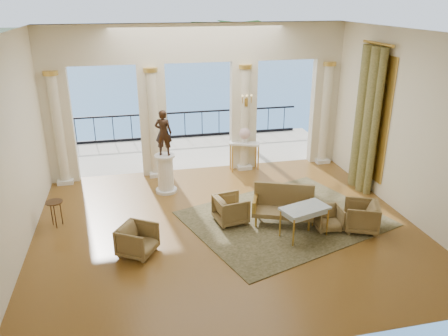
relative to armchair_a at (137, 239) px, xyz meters
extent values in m
plane|color=#4A2E0F|center=(2.13, 0.73, -0.37)|extent=(9.00, 9.00, 0.00)
plane|color=white|center=(2.13, -3.27, 1.88)|extent=(9.00, 0.00, 9.00)
plane|color=white|center=(-2.37, 0.73, 1.88)|extent=(0.00, 8.00, 8.00)
plane|color=white|center=(6.63, 0.73, 1.88)|extent=(0.00, 8.00, 8.00)
plane|color=white|center=(2.13, 0.73, 4.13)|extent=(9.00, 9.00, 0.00)
cube|color=beige|center=(2.13, 4.58, 3.58)|extent=(9.00, 0.30, 1.10)
cube|color=beige|center=(-1.97, 4.58, 1.33)|extent=(0.80, 0.30, 3.40)
cylinder|color=beige|center=(-1.97, 4.40, 1.23)|extent=(0.28, 0.28, 3.20)
cylinder|color=gold|center=(-1.97, 4.40, 2.88)|extent=(0.40, 0.40, 0.12)
cube|color=silver|center=(-1.97, 4.40, -0.31)|extent=(0.45, 0.45, 0.12)
cube|color=beige|center=(0.73, 4.58, 1.33)|extent=(0.80, 0.30, 3.40)
cylinder|color=beige|center=(0.73, 4.40, 1.23)|extent=(0.28, 0.28, 3.20)
cylinder|color=gold|center=(0.73, 4.40, 2.88)|extent=(0.40, 0.40, 0.12)
cube|color=silver|center=(0.73, 4.40, -0.31)|extent=(0.45, 0.45, 0.12)
cube|color=beige|center=(3.53, 4.58, 1.33)|extent=(0.80, 0.30, 3.40)
cylinder|color=beige|center=(3.53, 4.40, 1.23)|extent=(0.28, 0.28, 3.20)
cylinder|color=gold|center=(3.53, 4.40, 2.88)|extent=(0.40, 0.40, 0.12)
cube|color=silver|center=(3.53, 4.40, -0.31)|extent=(0.45, 0.45, 0.12)
cube|color=beige|center=(6.23, 4.58, 1.33)|extent=(0.80, 0.30, 3.40)
cylinder|color=beige|center=(6.23, 4.40, 1.23)|extent=(0.28, 0.28, 3.20)
cylinder|color=gold|center=(6.23, 4.40, 2.88)|extent=(0.40, 0.40, 0.12)
cube|color=silver|center=(6.23, 4.40, -0.31)|extent=(0.45, 0.45, 0.12)
cube|color=#B7AD99|center=(2.13, 6.53, -0.42)|extent=(10.00, 3.60, 0.10)
cube|color=black|center=(2.13, 8.13, 0.63)|extent=(9.00, 0.06, 0.06)
cube|color=black|center=(2.13, 8.13, -0.32)|extent=(9.00, 0.06, 0.10)
cylinder|color=black|center=(2.13, 8.13, 0.13)|extent=(0.03, 0.03, 1.00)
cylinder|color=black|center=(-1.97, 8.13, 0.13)|extent=(0.03, 0.03, 1.00)
cylinder|color=black|center=(6.23, 8.13, 0.13)|extent=(0.03, 0.03, 1.00)
cylinder|color=#4C3823|center=(4.13, 7.33, 1.73)|extent=(0.20, 0.20, 4.20)
plane|color=#245D92|center=(2.13, 60.73, -6.37)|extent=(160.00, 160.00, 0.00)
cylinder|color=brown|center=(6.43, 1.78, 1.63)|extent=(0.26, 0.26, 4.00)
cylinder|color=brown|center=(6.39, 2.23, 1.63)|extent=(0.32, 0.32, 4.00)
cylinder|color=brown|center=(6.43, 2.68, 1.63)|extent=(0.26, 0.26, 4.00)
cylinder|color=gold|center=(6.48, 2.23, 3.68)|extent=(0.08, 1.40, 0.08)
cube|color=gold|center=(6.60, 2.23, 1.73)|extent=(0.04, 1.60, 3.40)
cube|color=gold|center=(3.53, 4.26, 1.83)|extent=(0.10, 0.04, 0.25)
cylinder|color=gold|center=(3.39, 4.18, 1.93)|extent=(0.02, 0.02, 0.22)
cylinder|color=gold|center=(3.53, 4.18, 1.93)|extent=(0.02, 0.02, 0.22)
cylinder|color=gold|center=(3.67, 4.18, 1.93)|extent=(0.02, 0.02, 0.22)
cube|color=#2D3017|center=(3.63, 0.82, -0.36)|extent=(5.43, 4.80, 0.02)
imported|color=#4A3723|center=(0.00, 0.00, 0.00)|extent=(0.94, 0.96, 0.73)
imported|color=#4A3723|center=(4.46, 0.13, -0.05)|extent=(0.65, 0.61, 0.63)
imported|color=#4A3723|center=(5.20, -0.07, 0.02)|extent=(0.95, 0.97, 0.78)
imported|color=#4A3723|center=(2.28, 0.97, 0.01)|extent=(0.80, 0.83, 0.75)
cube|color=#4A3723|center=(3.48, 0.57, -0.04)|extent=(1.57, 1.09, 0.11)
cube|color=#4A3723|center=(3.58, 0.83, 0.30)|extent=(1.39, 0.62, 0.59)
cube|color=gold|center=(2.85, 0.82, 0.15)|extent=(0.30, 0.58, 0.28)
cube|color=gold|center=(4.11, 0.32, 0.15)|extent=(0.30, 0.58, 0.28)
cylinder|color=gold|center=(2.81, 0.58, -0.23)|extent=(0.05, 0.05, 0.27)
cylinder|color=gold|center=(3.97, 0.12, -0.23)|extent=(0.05, 0.05, 0.27)
cylinder|color=gold|center=(2.99, 1.02, -0.23)|extent=(0.05, 0.05, 0.27)
cylinder|color=gold|center=(4.15, 0.56, -0.23)|extent=(0.05, 0.05, 0.27)
cube|color=#A9C1D1|center=(3.76, -0.07, 0.35)|extent=(1.21, 0.88, 0.05)
cylinder|color=gold|center=(3.37, -0.45, -0.02)|extent=(0.04, 0.04, 0.69)
cylinder|color=gold|center=(4.30, -0.16, -0.02)|extent=(0.04, 0.04, 0.69)
cylinder|color=gold|center=(3.22, 0.02, -0.02)|extent=(0.04, 0.04, 0.69)
cylinder|color=gold|center=(4.16, 0.31, -0.02)|extent=(0.04, 0.04, 0.69)
cylinder|color=silver|center=(0.90, 3.12, -0.33)|extent=(0.61, 0.61, 0.08)
cylinder|color=silver|center=(0.90, 3.12, 0.19)|extent=(0.44, 0.44, 0.97)
cylinder|color=silver|center=(0.90, 3.12, 0.71)|extent=(0.57, 0.57, 0.06)
imported|color=black|center=(0.90, 3.12, 1.38)|extent=(0.53, 0.43, 1.27)
cube|color=silver|center=(3.51, 4.28, 0.51)|extent=(1.03, 0.71, 0.05)
cylinder|color=gold|center=(3.06, 4.32, 0.06)|extent=(0.05, 0.05, 0.86)
cylinder|color=gold|center=(3.85, 3.99, 0.06)|extent=(0.05, 0.05, 0.86)
cylinder|color=gold|center=(3.17, 4.57, 0.06)|extent=(0.05, 0.05, 0.86)
cylinder|color=gold|center=(3.95, 4.24, 0.06)|extent=(0.05, 0.05, 0.86)
cylinder|color=white|center=(3.51, 4.28, 0.65)|extent=(0.18, 0.18, 0.23)
sphere|color=#C89196|center=(3.51, 4.28, 0.84)|extent=(0.36, 0.36, 0.36)
cylinder|color=black|center=(-1.87, 1.68, 0.27)|extent=(0.40, 0.40, 0.03)
cylinder|color=black|center=(-1.76, 1.75, -0.06)|extent=(0.03, 0.03, 0.62)
cylinder|color=black|center=(-1.98, 1.75, -0.06)|extent=(0.03, 0.03, 0.62)
cylinder|color=black|center=(-1.88, 1.56, -0.06)|extent=(0.03, 0.03, 0.62)
camera|label=1|loc=(0.05, -8.32, 4.83)|focal=35.00mm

